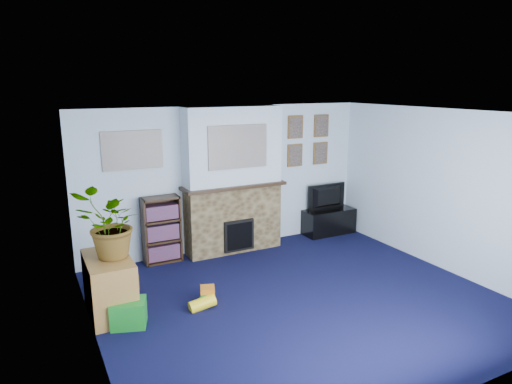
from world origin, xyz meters
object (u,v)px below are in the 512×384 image
bookshelf (161,231)px  television (329,197)px  sideboard (110,286)px  tv_stand (329,222)px

bookshelf → television: bearing=-1.0°
bookshelf → sideboard: size_ratio=1.14×
bookshelf → sideboard: 1.70m
bookshelf → sideboard: bearing=-127.5°
television → sideboard: television is taller
tv_stand → television: (0.00, 0.02, 0.47)m
bookshelf → sideboard: (-1.03, -1.34, -0.15)m
television → tv_stand: bearing=89.1°
tv_stand → television: television is taller
television → sideboard: (-4.19, -1.29, -0.35)m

